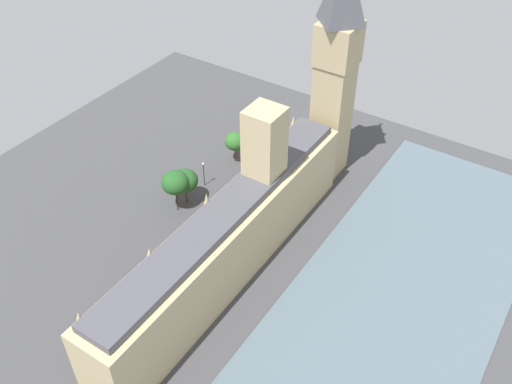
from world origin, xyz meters
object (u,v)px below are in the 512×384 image
at_px(car_silver_far_end, 214,223).
at_px(double_decker_bus_kerbside, 154,267).
at_px(parliament_building, 232,234).
at_px(double_decker_bus_under_trees, 242,186).
at_px(car_white_corner, 124,306).
at_px(plane_tree_trailing, 185,181).
at_px(clock_tower, 336,66).
at_px(pedestrian_midblock, 219,232).
at_px(plane_tree_opposite_hall, 175,183).
at_px(street_lamp_near_tower, 204,170).
at_px(plane_tree_leading, 235,141).
at_px(street_lamp_by_river_gate, 176,195).

relative_size(car_silver_far_end, double_decker_bus_kerbside, 0.44).
height_order(parliament_building, double_decker_bus_under_trees, parliament_building).
relative_size(car_white_corner, plane_tree_trailing, 0.50).
distance_m(clock_tower, double_decker_bus_under_trees, 35.11).
distance_m(parliament_building, pedestrian_midblock, 13.28).
distance_m(double_decker_bus_under_trees, car_silver_far_end, 12.53).
bearing_deg(pedestrian_midblock, double_decker_bus_under_trees, -62.43).
bearing_deg(car_silver_far_end, clock_tower, -107.85).
relative_size(double_decker_bus_under_trees, plane_tree_trailing, 1.18).
bearing_deg(plane_tree_opposite_hall, plane_tree_trailing, -97.55).
distance_m(plane_tree_opposite_hall, plane_tree_trailing, 3.00).
relative_size(plane_tree_opposite_hall, plane_tree_trailing, 1.14).
bearing_deg(street_lamp_near_tower, double_decker_bus_kerbside, 107.91).
relative_size(parliament_building, plane_tree_leading, 8.75).
height_order(clock_tower, plane_tree_trailing, clock_tower).
relative_size(car_white_corner, street_lamp_near_tower, 0.65).
distance_m(plane_tree_opposite_hall, street_lamp_by_river_gate, 3.06).
distance_m(car_silver_far_end, car_white_corner, 28.44).
height_order(plane_tree_leading, street_lamp_by_river_gate, plane_tree_leading).
xyz_separation_m(car_white_corner, street_lamp_by_river_gate, (9.65, -28.05, 3.58)).
distance_m(car_silver_far_end, double_decker_bus_kerbside, 18.89).
relative_size(parliament_building, pedestrian_midblock, 43.07).
height_order(car_silver_far_end, double_decker_bus_kerbside, double_decker_bus_kerbside).
relative_size(clock_tower, plane_tree_opposite_hall, 5.49).
xyz_separation_m(car_white_corner, pedestrian_midblock, (-3.15, -26.71, -0.13)).
relative_size(car_silver_far_end, plane_tree_opposite_hall, 0.46).
distance_m(double_decker_bus_under_trees, street_lamp_near_tower, 10.15).
bearing_deg(parliament_building, car_white_corner, 61.38).
relative_size(car_silver_far_end, street_lamp_by_river_gate, 0.73).
relative_size(double_decker_bus_kerbside, plane_tree_trailing, 1.20).
bearing_deg(parliament_building, plane_tree_leading, -56.02).
relative_size(parliament_building, street_lamp_by_river_gate, 11.36).
height_order(clock_tower, street_lamp_near_tower, clock_tower).
relative_size(clock_tower, street_lamp_by_river_gate, 8.63).
relative_size(parliament_building, double_decker_bus_under_trees, 6.94).
bearing_deg(car_white_corner, double_decker_bus_kerbside, -87.72).
xyz_separation_m(parliament_building, street_lamp_by_river_gate, (20.92, -7.39, -4.89)).
height_order(double_decker_bus_under_trees, plane_tree_opposite_hall, plane_tree_opposite_hall).
bearing_deg(street_lamp_near_tower, car_silver_far_end, 135.62).
xyz_separation_m(clock_tower, plane_tree_trailing, (21.53, 29.54, -22.43)).
relative_size(parliament_building, double_decker_bus_kerbside, 6.84).
bearing_deg(clock_tower, plane_tree_opposite_hall, 55.86).
distance_m(car_silver_far_end, plane_tree_leading, 25.30).
relative_size(double_decker_bus_kerbside, car_white_corner, 2.39).
bearing_deg(parliament_building, clock_tower, -90.56).
relative_size(plane_tree_trailing, street_lamp_near_tower, 1.30).
height_order(plane_tree_opposite_hall, street_lamp_near_tower, plane_tree_opposite_hall).
xyz_separation_m(pedestrian_midblock, street_lamp_near_tower, (13.11, -12.07, 3.94)).
height_order(plane_tree_leading, plane_tree_trailing, plane_tree_trailing).
relative_size(double_decker_bus_kerbside, plane_tree_leading, 1.28).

